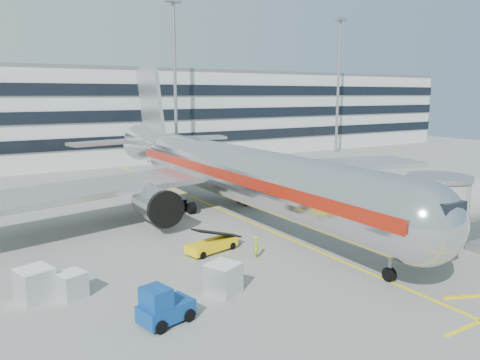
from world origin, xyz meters
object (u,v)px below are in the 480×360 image
ramp_worker (256,247)px  cargo_container_front (223,278)px  belt_loader (212,244)px  baggage_tug (163,307)px  cargo_container_left (35,284)px  cargo_container_right (71,285)px  main_jet (228,170)px

ramp_worker → cargo_container_front: bearing=162.6°
belt_loader → ramp_worker: belt_loader is taller
baggage_tug → cargo_container_front: (4.39, 1.65, 0.02)m
baggage_tug → cargo_container_left: (-5.04, 6.31, 0.05)m
cargo_container_left → cargo_container_right: (1.81, -0.67, -0.19)m
belt_loader → baggage_tug: bearing=-130.8°
main_jet → baggage_tug: bearing=-128.5°
cargo_container_left → baggage_tug: bearing=-51.4°
belt_loader → ramp_worker: 3.48m
baggage_tug → belt_loader: bearing=49.2°
baggage_tug → cargo_container_front: size_ratio=1.35×
cargo_container_front → ramp_worker: bearing=38.6°
cargo_container_front → cargo_container_left: bearing=153.7°
belt_loader → baggage_tug: baggage_tug is taller
cargo_container_left → ramp_worker: cargo_container_left is taller
main_jet → belt_loader: bearing=-126.3°
main_jet → cargo_container_front: main_jet is taller
cargo_container_front → main_jet: bearing=59.0°
belt_loader → cargo_container_right: size_ratio=2.44×
main_jet → cargo_container_left: 22.28m
main_jet → baggage_tug: size_ratio=17.11×
main_jet → cargo_container_left: main_jet is taller
baggage_tug → main_jet: bearing=51.5°
baggage_tug → cargo_container_right: baggage_tug is taller
baggage_tug → cargo_container_right: size_ratio=1.69×
cargo_container_left → ramp_worker: bearing=-3.2°
cargo_container_right → ramp_worker: bearing=-0.6°
main_jet → cargo_container_front: bearing=-121.0°
baggage_tug → ramp_worker: baggage_tug is taller
ramp_worker → main_jet: bearing=12.6°
belt_loader → cargo_container_left: 12.39m
cargo_container_left → ramp_worker: (14.27, -0.79, -0.13)m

